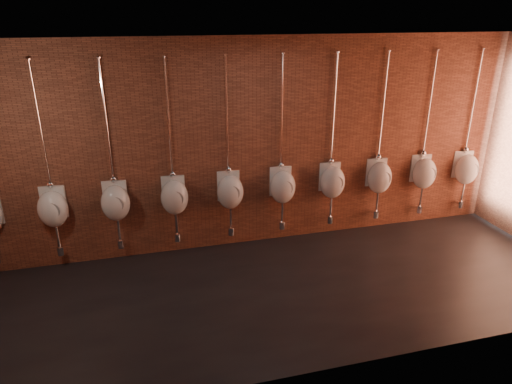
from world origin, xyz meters
TOP-DOWN VIEW (x-y plane):
  - ground at (0.00, 0.00)m, footprint 8.50×8.50m
  - room_shell at (0.00, 0.00)m, footprint 8.54×3.04m
  - urinal_1 at (-2.90, 1.36)m, footprint 0.45×0.40m
  - urinal_2 at (-2.06, 1.36)m, footprint 0.45×0.40m
  - urinal_3 at (-1.23, 1.36)m, footprint 0.45×0.40m
  - urinal_4 at (-0.39, 1.36)m, footprint 0.45×0.40m
  - urinal_5 at (0.44, 1.36)m, footprint 0.45×0.40m
  - urinal_6 at (1.28, 1.36)m, footprint 0.45×0.40m
  - urinal_7 at (2.11, 1.36)m, footprint 0.45×0.40m
  - urinal_8 at (2.95, 1.36)m, footprint 0.45×0.40m
  - urinal_9 at (3.78, 1.36)m, footprint 0.45×0.40m

SIDE VIEW (x-z plane):
  - ground at x=0.00m, z-range 0.00..0.00m
  - urinal_1 at x=-2.90m, z-range -0.39..2.33m
  - urinal_2 at x=-2.06m, z-range -0.39..2.33m
  - urinal_3 at x=-1.23m, z-range -0.39..2.33m
  - urinal_4 at x=-0.39m, z-range -0.39..2.33m
  - urinal_5 at x=0.44m, z-range -0.39..2.33m
  - urinal_6 at x=1.28m, z-range -0.39..2.33m
  - urinal_7 at x=2.11m, z-range -0.39..2.33m
  - urinal_8 at x=2.95m, z-range -0.39..2.33m
  - urinal_9 at x=3.78m, z-range -0.39..2.33m
  - room_shell at x=0.00m, z-range 0.40..3.62m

